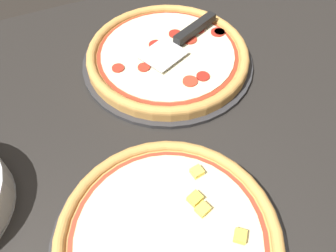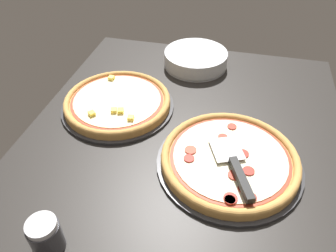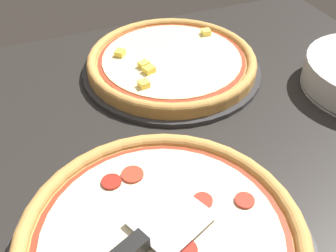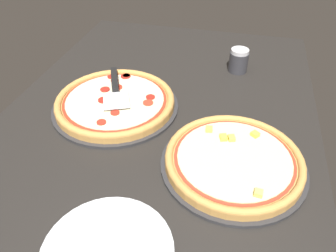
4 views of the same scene
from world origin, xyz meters
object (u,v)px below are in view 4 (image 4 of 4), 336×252
at_px(pizza_front, 115,101).
at_px(serving_spatula, 115,84).
at_px(pizza_back, 234,159).
at_px(parmesan_shaker, 239,61).

bearing_deg(pizza_front, serving_spatula, -160.15).
distance_m(pizza_back, parmesan_shaker, 0.54).
distance_m(pizza_front, serving_spatula, 0.07).
xyz_separation_m(pizza_back, parmesan_shaker, (-0.54, -0.03, 0.02)).
bearing_deg(parmesan_shaker, serving_spatula, -54.50).
relative_size(pizza_front, parmesan_shaker, 4.31).
relative_size(pizza_front, pizza_back, 1.07).
relative_size(pizza_back, serving_spatula, 1.53).
bearing_deg(pizza_front, pizza_back, 65.70).
height_order(pizza_front, serving_spatula, serving_spatula).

